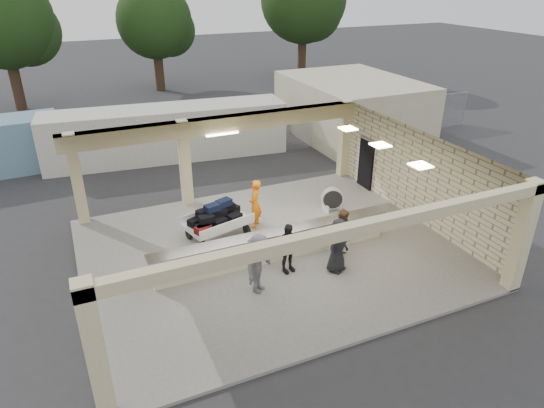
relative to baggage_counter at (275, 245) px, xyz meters
name	(u,v)px	position (x,y,z in m)	size (l,w,h in m)	color
ground	(269,253)	(0.00, 0.50, -0.59)	(120.00, 120.00, 0.00)	#2C2C2E
pavilion	(266,208)	(0.21, 1.16, 0.76)	(12.01, 10.00, 3.55)	slate
baggage_counter	(275,245)	(0.00, 0.00, 0.00)	(8.20, 0.58, 0.98)	beige
luggage_cart	(217,219)	(-1.28, 2.12, 0.22)	(2.51, 1.90, 1.30)	white
drum_fan	(332,198)	(3.50, 2.29, 0.02)	(0.89, 0.59, 0.94)	white
baggage_handler	(255,204)	(0.25, 2.28, 0.43)	(0.67, 0.36, 1.82)	orange
passenger_a	(343,233)	(2.09, -0.79, 0.36)	(0.82, 0.36, 1.69)	brown
passenger_b	(288,248)	(0.05, -0.86, 0.34)	(0.97, 0.35, 1.66)	black
passenger_c	(259,264)	(-1.15, -1.47, 0.45)	(1.21, 0.42, 1.87)	#504F55
passenger_d	(338,245)	(1.49, -1.43, 0.41)	(0.87, 0.36, 1.79)	black
car_white_a	(292,113)	(7.50, 14.00, 0.05)	(2.12, 4.47, 1.28)	white
car_white_b	(334,106)	(10.46, 13.99, 0.16)	(1.77, 4.74, 1.50)	white
car_dark	(286,108)	(7.58, 15.13, 0.11)	(1.47, 4.17, 1.39)	black
container_white	(167,133)	(-0.90, 11.13, 0.70)	(11.84, 2.37, 2.56)	silver
fence	(383,119)	(11.00, 9.50, 0.47)	(12.06, 0.06, 2.03)	gray
tree_left	(8,22)	(-7.68, 24.66, 5.00)	(6.60, 6.30, 9.00)	#382619
tree_mid	(158,24)	(2.32, 26.66, 4.38)	(6.00, 5.60, 8.00)	#382619
tree_right	(306,2)	(14.32, 25.66, 5.63)	(7.20, 7.00, 10.00)	#382619
adjacent_building	(352,108)	(9.50, 10.50, 1.01)	(6.00, 8.00, 3.20)	beige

